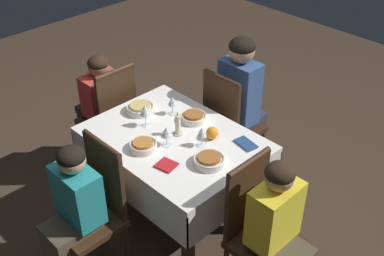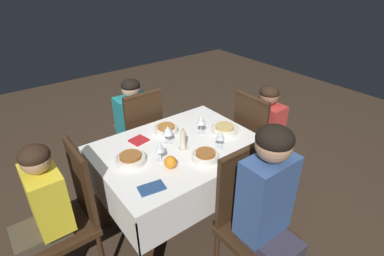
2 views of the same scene
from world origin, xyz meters
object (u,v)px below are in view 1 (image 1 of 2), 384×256
at_px(bowl_south, 193,117).
at_px(napkin_spare_side, 246,144).
at_px(chair_west, 258,228).
at_px(bowl_north, 143,145).
at_px(person_adult_denim, 243,99).
at_px(wine_glass_south, 172,102).
at_px(chair_south, 229,123).
at_px(wine_glass_east, 145,111).
at_px(chair_east, 111,116).
at_px(chair_north, 95,207).
at_px(person_child_teal, 71,216).
at_px(bowl_west, 209,160).
at_px(bowl_east, 140,108).
at_px(dining_table, 174,151).
at_px(wine_glass_north, 167,132).
at_px(person_child_yellow, 281,236).
at_px(wine_glass_west, 202,133).
at_px(napkin_red_folded, 166,165).
at_px(candle_centerpiece, 178,126).
at_px(person_child_red, 99,105).
at_px(orange_fruit, 212,133).

height_order(bowl_south, napkin_spare_side, bowl_south).
height_order(chair_west, bowl_north, chair_west).
distance_m(person_adult_denim, wine_glass_south, 0.63).
bearing_deg(chair_south, wine_glass_east, 75.95).
relative_size(chair_east, bowl_north, 5.48).
bearing_deg(bowl_north, chair_north, 92.45).
relative_size(chair_east, person_child_teal, 0.95).
relative_size(bowl_west, bowl_east, 0.98).
bearing_deg(bowl_south, chair_west, 160.45).
xyz_separation_m(dining_table, bowl_east, (0.40, -0.05, 0.14)).
bearing_deg(chair_north, wine_glass_north, 84.20).
bearing_deg(chair_north, wine_glass_south, 103.15).
distance_m(person_child_yellow, napkin_spare_side, 0.68).
relative_size(wine_glass_west, napkin_spare_side, 0.86).
xyz_separation_m(chair_south, wine_glass_south, (0.15, 0.44, 0.32)).
height_order(chair_south, bowl_west, chair_south).
bearing_deg(bowl_west, person_child_yellow, 177.44).
height_order(chair_west, wine_glass_south, chair_west).
bearing_deg(bowl_north, chair_east, -20.27).
xyz_separation_m(chair_south, napkin_red_folded, (-0.26, 0.87, 0.22)).
xyz_separation_m(bowl_west, napkin_red_folded, (0.17, 0.20, -0.02)).
bearing_deg(wine_glass_east, chair_west, 178.85).
height_order(person_child_yellow, wine_glass_west, person_child_yellow).
relative_size(person_adult_denim, person_child_teal, 1.17).
xyz_separation_m(wine_glass_west, candle_centerpiece, (0.20, 0.02, -0.03)).
relative_size(person_child_red, wine_glass_north, 7.45).
xyz_separation_m(wine_glass_east, napkin_spare_side, (-0.62, -0.32, -0.11)).
bearing_deg(bowl_north, person_child_red, -16.81).
distance_m(person_child_teal, bowl_south, 1.06).
bearing_deg(bowl_south, bowl_east, 28.74).
bearing_deg(wine_glass_south, bowl_north, 112.89).
bearing_deg(person_adult_denim, chair_east, 45.73).
bearing_deg(chair_south, napkin_red_folded, 106.49).
distance_m(chair_east, person_child_teal, 1.14).
bearing_deg(person_child_red, person_child_yellow, 86.67).
relative_size(chair_west, bowl_east, 4.85).
height_order(bowl_north, napkin_red_folded, bowl_north).
relative_size(person_child_red, wine_glass_west, 7.27).
bearing_deg(chair_west, orange_fruit, 68.56).
relative_size(chair_west, bowl_south, 5.35).
bearing_deg(bowl_west, candle_centerpiece, -12.47).
xyz_separation_m(wine_glass_east, napkin_red_folded, (-0.43, 0.19, -0.11)).
bearing_deg(person_adult_denim, bowl_east, 65.81).
bearing_deg(wine_glass_east, candle_centerpiece, -159.48).
xyz_separation_m(person_child_red, wine_glass_west, (-1.14, -0.02, 0.29)).
xyz_separation_m(wine_glass_south, wine_glass_west, (-0.41, 0.12, 0.00)).
height_order(person_adult_denim, wine_glass_south, person_adult_denim).
xyz_separation_m(person_child_yellow, wine_glass_north, (0.91, 0.03, 0.27)).
bearing_deg(person_child_red, dining_table, 86.99).
xyz_separation_m(wine_glass_south, napkin_red_folded, (-0.41, 0.43, -0.09)).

